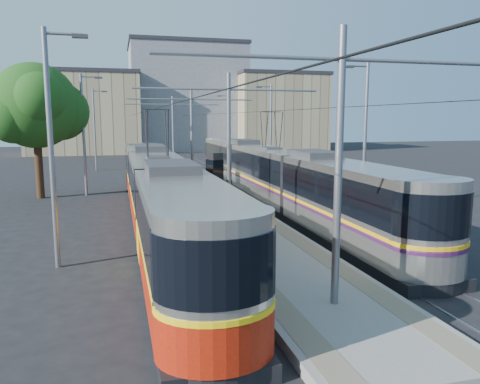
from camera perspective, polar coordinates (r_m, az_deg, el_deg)
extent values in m
plane|color=black|center=(16.41, 5.19, -9.15)|extent=(160.00, 160.00, 0.00)
cube|color=gray|center=(32.49, -4.99, 0.13)|extent=(4.00, 50.00, 0.30)
cube|color=gray|center=(32.26, -7.53, 0.31)|extent=(0.70, 50.00, 0.01)
cube|color=gray|center=(32.74, -2.49, 0.50)|extent=(0.70, 50.00, 0.01)
cube|color=gray|center=(32.09, -12.61, -0.40)|extent=(0.07, 70.00, 0.03)
cube|color=gray|center=(32.16, -10.06, -0.30)|extent=(0.07, 70.00, 0.03)
cube|color=gray|center=(33.11, -0.06, 0.09)|extent=(0.07, 70.00, 0.03)
cube|color=gray|center=(33.49, 2.31, 0.19)|extent=(0.07, 70.00, 0.03)
cube|color=silver|center=(12.84, -5.82, -14.40)|extent=(1.20, 5.00, 0.01)
cube|color=black|center=(22.22, -9.79, -3.92)|extent=(2.30, 27.46, 0.40)
cube|color=#B9B5A9|center=(21.91, -9.91, 0.29)|extent=(2.40, 25.86, 2.90)
cube|color=black|center=(21.84, -9.94, 1.59)|extent=(2.43, 25.86, 1.30)
cube|color=yellow|center=(21.98, -9.88, -0.74)|extent=(2.43, 25.86, 0.12)
cube|color=#AE1D09|center=(22.06, -9.84, -2.02)|extent=(2.42, 25.86, 1.10)
cube|color=#2D2D30|center=(21.74, -10.02, 4.47)|extent=(1.68, 3.00, 0.30)
cube|color=black|center=(28.71, 3.74, -0.91)|extent=(2.30, 31.67, 0.40)
cube|color=#BBB4AB|center=(28.48, 3.78, 2.36)|extent=(2.40, 30.07, 2.90)
cube|color=black|center=(28.42, 3.79, 3.37)|extent=(2.43, 30.07, 1.30)
cube|color=#FFAE0D|center=(28.52, 3.77, 1.57)|extent=(2.43, 30.07, 0.12)
cube|color=#401345|center=(28.54, 3.77, 1.27)|extent=(2.43, 30.07, 0.10)
cube|color=#2D2D30|center=(28.34, 3.81, 5.58)|extent=(1.68, 3.00, 0.30)
cylinder|color=gray|center=(12.00, 11.91, 2.61)|extent=(0.20, 0.20, 7.00)
cylinder|color=gray|center=(12.02, 12.34, 15.51)|extent=(9.20, 0.10, 0.10)
cylinder|color=gray|center=(23.32, -1.37, 5.75)|extent=(0.20, 0.20, 7.00)
cylinder|color=gray|center=(23.33, -1.39, 12.39)|extent=(9.20, 0.10, 0.10)
cylinder|color=gray|center=(35.10, -5.90, 6.76)|extent=(0.20, 0.20, 7.00)
cylinder|color=gray|center=(35.11, -5.97, 11.16)|extent=(9.20, 0.10, 0.10)
cylinder|color=gray|center=(46.99, -8.16, 7.24)|extent=(0.20, 0.20, 7.00)
cylinder|color=gray|center=(47.00, -8.23, 10.53)|extent=(9.20, 0.10, 0.10)
cylinder|color=black|center=(31.72, -11.64, 9.56)|extent=(0.02, 70.00, 0.02)
cylinder|color=black|center=(32.91, 1.16, 9.71)|extent=(0.02, 70.00, 0.02)
cylinder|color=gray|center=(16.84, -22.03, 4.59)|extent=(0.18, 0.18, 8.00)
cube|color=#2D2D30|center=(16.92, -18.93, 17.53)|extent=(0.50, 0.22, 0.12)
cylinder|color=gray|center=(32.76, -18.52, 6.55)|extent=(0.18, 0.18, 8.00)
cube|color=#2D2D30|center=(32.80, -16.88, 13.19)|extent=(0.50, 0.22, 0.12)
cylinder|color=gray|center=(48.73, -17.30, 7.22)|extent=(0.18, 0.18, 8.00)
cube|color=#2D2D30|center=(48.75, -16.19, 11.68)|extent=(0.50, 0.22, 0.12)
cylinder|color=gray|center=(26.07, 14.99, 6.23)|extent=(0.18, 0.18, 8.00)
cube|color=#2D2D30|center=(25.67, 13.12, 14.65)|extent=(0.50, 0.22, 0.12)
cylinder|color=gray|center=(40.76, 3.78, 7.35)|extent=(0.18, 0.18, 8.00)
cube|color=#2D2D30|center=(40.50, 2.32, 12.66)|extent=(0.50, 0.22, 0.12)
cylinder|color=gray|center=(56.17, -1.42, 7.78)|extent=(0.18, 0.18, 8.00)
cube|color=#2D2D30|center=(55.98, -2.55, 11.61)|extent=(0.50, 0.22, 0.12)
cube|color=black|center=(30.56, -3.12, 2.38)|extent=(0.93, 1.28, 2.64)
cube|color=black|center=(30.54, -3.12, 2.70)|extent=(0.99, 1.33, 1.38)
cylinder|color=#382314|center=(32.73, -23.27, 2.39)|extent=(0.49, 0.49, 3.57)
sphere|color=#1C3F12|center=(32.57, -23.72, 9.61)|extent=(5.35, 5.35, 5.35)
sphere|color=#1C3F12|center=(33.27, -21.14, 9.15)|extent=(3.79, 3.79, 3.79)
cube|color=tan|center=(74.82, -18.42, 8.96)|extent=(16.00, 12.00, 11.53)
cube|color=#262328|center=(75.11, -18.65, 13.55)|extent=(16.32, 12.24, 0.50)
cube|color=gray|center=(79.55, -6.54, 11.16)|extent=(18.00, 14.00, 16.64)
cube|color=#262328|center=(80.36, -6.65, 17.28)|extent=(18.36, 14.28, 0.50)
cube|color=tan|center=(76.96, 4.67, 9.48)|extent=(14.00, 10.00, 11.84)
cube|color=#262328|center=(77.28, 4.73, 14.06)|extent=(14.28, 10.20, 0.50)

